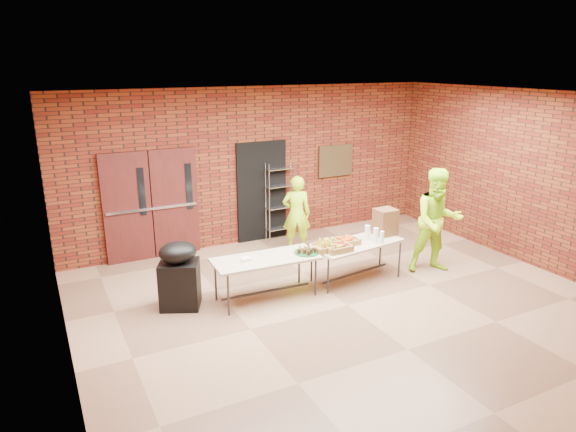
# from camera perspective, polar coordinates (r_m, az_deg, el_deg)

# --- Properties ---
(room) EXTENTS (8.08, 7.08, 3.28)m
(room) POSITION_cam_1_polar(r_m,az_deg,el_deg) (7.65, 7.02, 0.95)
(room) COLOR brown
(room) RESTS_ON ground
(double_doors) EXTENTS (1.78, 0.12, 2.10)m
(double_doors) POSITION_cam_1_polar(r_m,az_deg,el_deg) (10.06, -14.90, 1.18)
(double_doors) COLOR #491515
(double_doors) RESTS_ON room
(dark_doorway) EXTENTS (1.10, 0.06, 2.10)m
(dark_doorway) POSITION_cam_1_polar(r_m,az_deg,el_deg) (10.77, -2.94, 2.73)
(dark_doorway) COLOR black
(dark_doorway) RESTS_ON room
(bronze_plaque) EXTENTS (0.85, 0.04, 0.70)m
(bronze_plaque) POSITION_cam_1_polar(r_m,az_deg,el_deg) (11.48, 5.31, 6.14)
(bronze_plaque) COLOR #392916
(bronze_plaque) RESTS_ON room
(wire_rack) EXTENTS (0.62, 0.24, 1.67)m
(wire_rack) POSITION_cam_1_polar(r_m,az_deg,el_deg) (10.85, -0.87, 1.68)
(wire_rack) COLOR #AFAFB6
(wire_rack) RESTS_ON room
(table_left) EXTENTS (1.72, 0.79, 0.69)m
(table_left) POSITION_cam_1_polar(r_m,az_deg,el_deg) (8.16, -2.47, -5.04)
(table_left) COLOR #B6AA8B
(table_left) RESTS_ON room
(table_right) EXTENTS (1.73, 0.91, 0.68)m
(table_right) POSITION_cam_1_polar(r_m,az_deg,el_deg) (8.93, 7.62, -3.31)
(table_right) COLOR #B6AA8B
(table_right) RESTS_ON room
(basket_bananas) EXTENTS (0.40, 0.31, 0.13)m
(basket_bananas) POSITION_cam_1_polar(r_m,az_deg,el_deg) (8.48, 3.96, -3.51)
(basket_bananas) COLOR #9E7640
(basket_bananas) RESTS_ON table_right
(basket_oranges) EXTENTS (0.40, 0.31, 0.12)m
(basket_oranges) POSITION_cam_1_polar(r_m,az_deg,el_deg) (8.81, 6.53, -2.78)
(basket_oranges) COLOR #9E7640
(basket_oranges) RESTS_ON table_right
(basket_apples) EXTENTS (0.43, 0.33, 0.13)m
(basket_apples) POSITION_cam_1_polar(r_m,az_deg,el_deg) (8.49, 5.53, -3.50)
(basket_apples) COLOR #9E7640
(basket_apples) RESTS_ON table_right
(muffin_tray) EXTENTS (0.42, 0.42, 0.10)m
(muffin_tray) POSITION_cam_1_polar(r_m,az_deg,el_deg) (8.33, 2.10, -3.80)
(muffin_tray) COLOR #154F21
(muffin_tray) RESTS_ON table_left
(napkin_box) EXTENTS (0.17, 0.11, 0.06)m
(napkin_box) POSITION_cam_1_polar(r_m,az_deg,el_deg) (8.02, -4.68, -4.84)
(napkin_box) COLOR white
(napkin_box) RESTS_ON table_left
(coffee_dispenser) EXTENTS (0.36, 0.32, 0.48)m
(coffee_dispenser) POSITION_cam_1_polar(r_m,az_deg,el_deg) (9.34, 10.77, -0.64)
(coffee_dispenser) COLOR brown
(coffee_dispenser) RESTS_ON table_right
(cup_stack_front) EXTENTS (0.09, 0.09, 0.26)m
(cup_stack_front) POSITION_cam_1_polar(r_m,az_deg,el_deg) (8.93, 9.71, -2.13)
(cup_stack_front) COLOR white
(cup_stack_front) RESTS_ON table_right
(cup_stack_mid) EXTENTS (0.07, 0.07, 0.22)m
(cup_stack_mid) POSITION_cam_1_polar(r_m,az_deg,el_deg) (8.91, 10.39, -2.35)
(cup_stack_mid) COLOR white
(cup_stack_mid) RESTS_ON table_right
(cup_stack_back) EXTENTS (0.09, 0.09, 0.27)m
(cup_stack_back) POSITION_cam_1_polar(r_m,az_deg,el_deg) (9.03, 8.78, -1.86)
(cup_stack_back) COLOR white
(cup_stack_back) RESTS_ON table_right
(covered_grill) EXTENTS (0.73, 0.69, 1.07)m
(covered_grill) POSITION_cam_1_polar(r_m,az_deg,el_deg) (8.09, -11.99, -6.42)
(covered_grill) COLOR black
(covered_grill) RESTS_ON room
(volunteer_woman) EXTENTS (0.66, 0.56, 1.54)m
(volunteer_woman) POSITION_cam_1_polar(r_m,az_deg,el_deg) (10.16, 0.96, 0.25)
(volunteer_woman) COLOR #B7FA1B
(volunteer_woman) RESTS_ON room
(volunteer_man) EXTENTS (1.11, 0.99, 1.89)m
(volunteer_man) POSITION_cam_1_polar(r_m,az_deg,el_deg) (9.50, 16.27, -0.53)
(volunteer_man) COLOR #B7FA1B
(volunteer_man) RESTS_ON room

